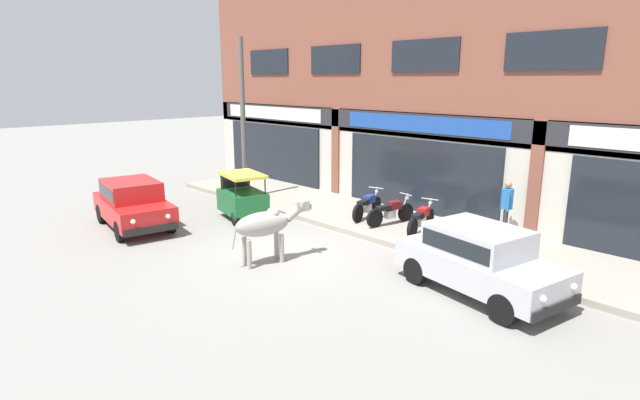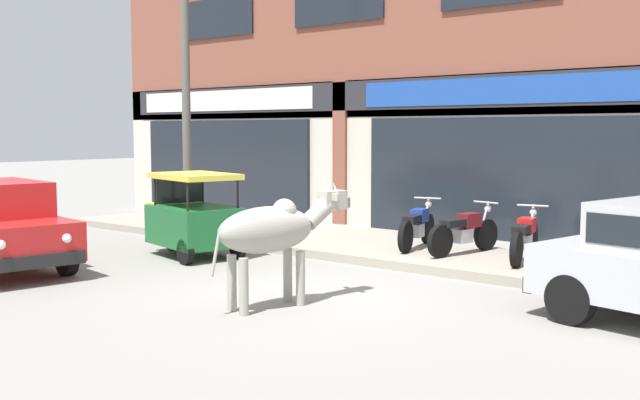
{
  "view_description": "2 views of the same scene",
  "coord_description": "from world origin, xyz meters",
  "px_view_note": "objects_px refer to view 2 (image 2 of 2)",
  "views": [
    {
      "loc": [
        9.41,
        -8.06,
        4.44
      ],
      "look_at": [
        -0.02,
        1.0,
        1.28
      ],
      "focal_mm": 28.0,
      "sensor_mm": 36.0,
      "label": 1
    },
    {
      "loc": [
        6.61,
        -7.89,
        2.29
      ],
      "look_at": [
        -0.72,
        1.0,
        1.21
      ],
      "focal_mm": 42.0,
      "sensor_mm": 36.0,
      "label": 2
    }
  ],
  "objects_px": {
    "cow": "(273,230)",
    "motorcycle_1": "(464,232)",
    "utility_pole": "(186,95)",
    "auto_rickshaw": "(192,220)",
    "motorcycle_0": "(417,227)",
    "motorcycle_2": "(525,238)"
  },
  "relations": [
    {
      "from": "motorcycle_0",
      "to": "motorcycle_1",
      "type": "distance_m",
      "value": 1.0
    },
    {
      "from": "motorcycle_2",
      "to": "motorcycle_0",
      "type": "bearing_deg",
      "value": 177.89
    },
    {
      "from": "motorcycle_0",
      "to": "motorcycle_1",
      "type": "height_order",
      "value": "same"
    },
    {
      "from": "motorcycle_0",
      "to": "motorcycle_2",
      "type": "relative_size",
      "value": 1.0
    },
    {
      "from": "cow",
      "to": "utility_pole",
      "type": "relative_size",
      "value": 0.37
    },
    {
      "from": "auto_rickshaw",
      "to": "motorcycle_0",
      "type": "bearing_deg",
      "value": 39.54
    },
    {
      "from": "cow",
      "to": "motorcycle_0",
      "type": "xyz_separation_m",
      "value": [
        -0.68,
        4.56,
        -0.47
      ]
    },
    {
      "from": "motorcycle_2",
      "to": "utility_pole",
      "type": "height_order",
      "value": "utility_pole"
    },
    {
      "from": "utility_pole",
      "to": "motorcycle_2",
      "type": "bearing_deg",
      "value": 8.64
    },
    {
      "from": "auto_rickshaw",
      "to": "motorcycle_2",
      "type": "height_order",
      "value": "auto_rickshaw"
    },
    {
      "from": "motorcycle_1",
      "to": "utility_pole",
      "type": "height_order",
      "value": "utility_pole"
    },
    {
      "from": "auto_rickshaw",
      "to": "motorcycle_2",
      "type": "bearing_deg",
      "value": 25.64
    },
    {
      "from": "motorcycle_2",
      "to": "utility_pole",
      "type": "distance_m",
      "value": 7.59
    },
    {
      "from": "motorcycle_1",
      "to": "utility_pole",
      "type": "xyz_separation_m",
      "value": [
        -5.97,
        -1.09,
        2.49
      ]
    },
    {
      "from": "cow",
      "to": "motorcycle_1",
      "type": "bearing_deg",
      "value": 86.04
    },
    {
      "from": "motorcycle_1",
      "to": "utility_pole",
      "type": "distance_m",
      "value": 6.56
    },
    {
      "from": "auto_rickshaw",
      "to": "motorcycle_2",
      "type": "xyz_separation_m",
      "value": [
        5.27,
        2.53,
        -0.12
      ]
    },
    {
      "from": "cow",
      "to": "utility_pole",
      "type": "xyz_separation_m",
      "value": [
        -5.66,
        3.41,
        2.02
      ]
    },
    {
      "from": "auto_rickshaw",
      "to": "motorcycle_1",
      "type": "relative_size",
      "value": 1.18
    },
    {
      "from": "motorcycle_0",
      "to": "utility_pole",
      "type": "height_order",
      "value": "utility_pole"
    },
    {
      "from": "motorcycle_1",
      "to": "utility_pole",
      "type": "bearing_deg",
      "value": -169.67
    },
    {
      "from": "motorcycle_1",
      "to": "motorcycle_2",
      "type": "xyz_separation_m",
      "value": [
        1.12,
        -0.01,
        0.0
      ]
    }
  ]
}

